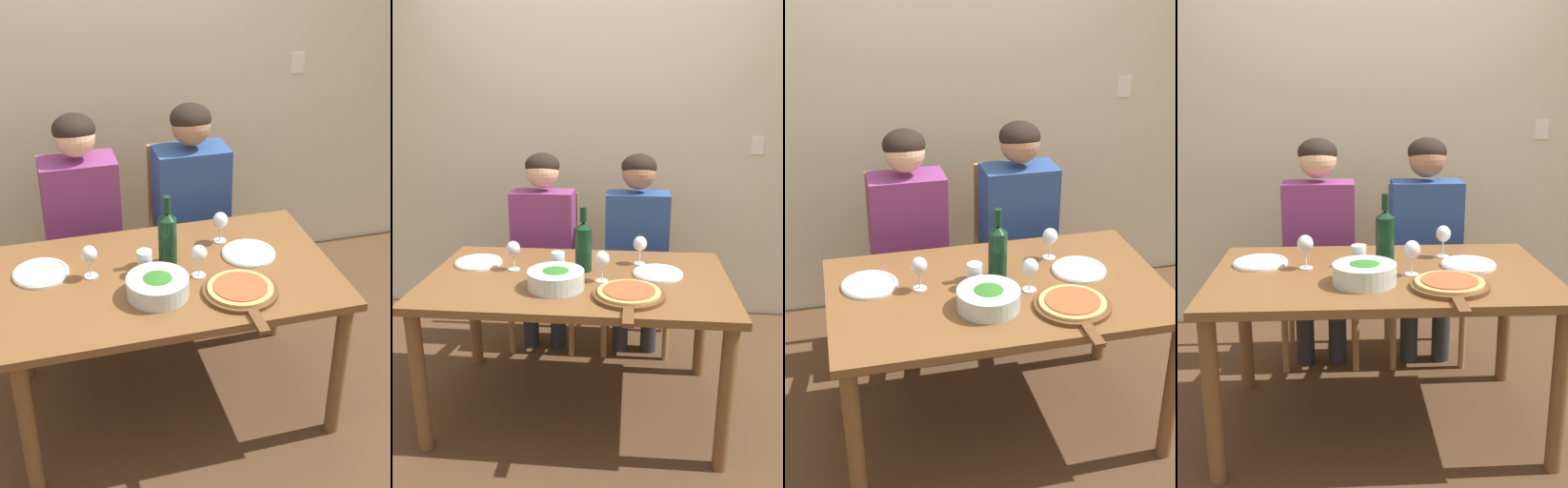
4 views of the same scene
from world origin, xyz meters
The scene contains 16 objects.
ground_plane centered at (0.00, 0.00, 0.00)m, with size 40.00×40.00×0.00m, color #4C331E.
back_wall centered at (0.00, 1.29, 1.35)m, with size 10.00×0.06×2.70m.
dining_table centered at (0.00, 0.00, 0.63)m, with size 1.45×0.88×0.73m.
chair_left centered at (-0.29, 0.79, 0.52)m, with size 0.42×0.42×0.97m.
chair_right centered at (0.29, 0.79, 0.52)m, with size 0.42×0.42×0.97m.
person_woman centered at (-0.29, 0.67, 0.76)m, with size 0.47×0.51×1.25m.
person_man centered at (0.29, 0.67, 0.76)m, with size 0.47×0.51×1.25m.
wine_bottle centered at (0.02, 0.09, 0.86)m, with size 0.08×0.08×0.32m.
broccoli_bowl centered at (-0.08, -0.15, 0.77)m, with size 0.26×0.26×0.09m.
dinner_plate_left centered at (-0.54, 0.14, 0.74)m, with size 0.24×0.24×0.02m.
dinner_plate_right centered at (0.39, 0.06, 0.74)m, with size 0.24×0.24×0.02m.
pizza_on_board centered at (0.25, -0.23, 0.74)m, with size 0.32×0.46×0.04m.
wine_glass_left centered at (-0.33, 0.07, 0.83)m, with size 0.07×0.07×0.15m.
wine_glass_right centered at (0.30, 0.21, 0.83)m, with size 0.07×0.07×0.15m.
wine_glass_centre centered at (0.12, -0.05, 0.83)m, with size 0.07×0.07×0.15m.
water_tumbler centered at (-0.10, 0.03, 0.78)m, with size 0.07×0.07×0.11m.
Camera 2 is at (0.26, -2.14, 1.54)m, focal length 35.00 mm.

